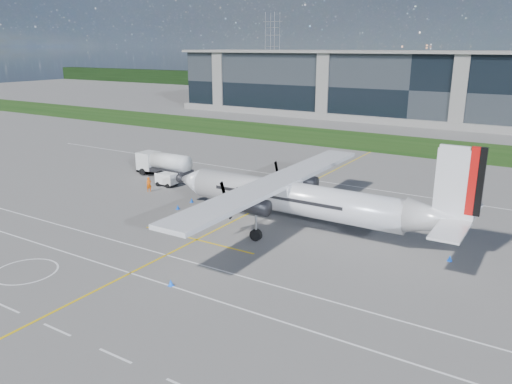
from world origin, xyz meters
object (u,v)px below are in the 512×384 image
(pylon_west, at_px, (272,50))
(fuel_tanker_truck, at_px, (161,164))
(baggage_tug, at_px, (166,179))
(ground_crew_person, at_px, (149,183))
(safety_cone_nose_stbd, at_px, (192,200))
(safety_cone_tail, at_px, (450,258))
(safety_cone_portwing, at_px, (171,283))
(safety_cone_nose_port, at_px, (178,207))
(turboprop_aircraft, at_px, (304,181))

(pylon_west, bearing_deg, fuel_tanker_truck, -65.26)
(fuel_tanker_truck, xyz_separation_m, baggage_tug, (4.04, -3.50, -0.76))
(ground_crew_person, xyz_separation_m, safety_cone_nose_stbd, (6.95, -0.69, -0.74))
(pylon_west, relative_size, baggage_tug, 11.18)
(ground_crew_person, relative_size, safety_cone_tail, 3.97)
(pylon_west, xyz_separation_m, ground_crew_person, (68.69, -146.92, -14.01))
(safety_cone_portwing, height_order, safety_cone_nose_port, same)
(safety_cone_portwing, bearing_deg, baggage_tug, 132.33)
(safety_cone_nose_port, bearing_deg, ground_crew_person, 155.27)
(safety_cone_portwing, relative_size, safety_cone_nose_stbd, 1.00)
(pylon_west, relative_size, safety_cone_tail, 60.00)
(safety_cone_nose_port, bearing_deg, fuel_tanker_truck, 138.80)
(pylon_west, bearing_deg, safety_cone_portwing, -62.05)
(safety_cone_tail, bearing_deg, turboprop_aircraft, 178.68)
(turboprop_aircraft, bearing_deg, ground_crew_person, 175.38)
(pylon_west, relative_size, ground_crew_person, 15.12)
(fuel_tanker_truck, xyz_separation_m, ground_crew_person, (3.98, -6.48, -0.57))
(turboprop_aircraft, relative_size, safety_cone_nose_port, 62.04)
(safety_cone_tail, bearing_deg, fuel_tanker_truck, 167.49)
(baggage_tug, distance_m, safety_cone_portwing, 27.09)
(ground_crew_person, height_order, safety_cone_nose_port, ground_crew_person)
(pylon_west, distance_m, baggage_tug, 160.14)
(baggage_tug, distance_m, safety_cone_nose_port, 9.57)
(ground_crew_person, bearing_deg, safety_cone_tail, -65.10)
(ground_crew_person, height_order, safety_cone_portwing, ground_crew_person)
(safety_cone_portwing, distance_m, safety_cone_nose_stbd, 19.90)
(baggage_tug, relative_size, safety_cone_nose_stbd, 5.37)
(ground_crew_person, bearing_deg, safety_cone_nose_stbd, -67.39)
(pylon_west, xyz_separation_m, safety_cone_nose_stbd, (75.64, -147.61, -14.75))
(baggage_tug, xyz_separation_m, safety_cone_portwing, (18.24, -20.02, -0.55))
(fuel_tanker_truck, relative_size, baggage_tug, 3.11)
(safety_cone_nose_port, bearing_deg, safety_cone_portwing, -51.09)
(ground_crew_person, height_order, safety_cone_tail, ground_crew_person)
(fuel_tanker_truck, relative_size, safety_cone_tail, 16.70)
(pylon_west, bearing_deg, turboprop_aircraft, -58.87)
(safety_cone_nose_stbd, bearing_deg, fuel_tanker_truck, 146.75)
(turboprop_aircraft, height_order, safety_cone_nose_port, turboprop_aircraft)
(fuel_tanker_truck, height_order, safety_cone_portwing, fuel_tanker_truck)
(baggage_tug, height_order, safety_cone_nose_stbd, baggage_tug)
(ground_crew_person, height_order, safety_cone_nose_stbd, ground_crew_person)
(baggage_tug, distance_m, ground_crew_person, 2.99)
(turboprop_aircraft, height_order, safety_cone_nose_stbd, turboprop_aircraft)
(pylon_west, xyz_separation_m, turboprop_aircraft, (89.77, -148.62, -10.35))
(ground_crew_person, bearing_deg, turboprop_aircraft, -66.37)
(safety_cone_nose_port, bearing_deg, safety_cone_tail, 2.79)
(turboprop_aircraft, height_order, baggage_tug, turboprop_aircraft)
(ground_crew_person, xyz_separation_m, safety_cone_portwing, (18.29, -17.04, -0.74))
(safety_cone_tail, height_order, safety_cone_nose_port, same)
(safety_cone_nose_stbd, distance_m, safety_cone_tail, 27.37)
(safety_cone_nose_stbd, bearing_deg, safety_cone_portwing, -55.26)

